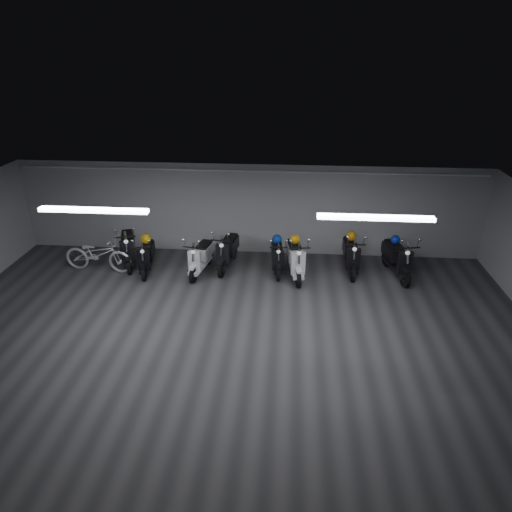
# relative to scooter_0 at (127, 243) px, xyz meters

# --- Properties ---
(floor) EXTENTS (14.00, 10.00, 0.01)m
(floor) POSITION_rel_scooter_0_xyz_m (3.47, -3.84, -0.71)
(floor) COLOR #313133
(floor) RESTS_ON ground
(ceiling) EXTENTS (14.00, 10.00, 0.01)m
(ceiling) POSITION_rel_scooter_0_xyz_m (3.47, -3.84, 2.10)
(ceiling) COLOR gray
(ceiling) RESTS_ON ground
(back_wall) EXTENTS (14.00, 0.01, 2.80)m
(back_wall) POSITION_rel_scooter_0_xyz_m (3.47, 1.16, 0.69)
(back_wall) COLOR #9C9C9F
(back_wall) RESTS_ON ground
(fluor_strip_left) EXTENTS (2.40, 0.18, 0.08)m
(fluor_strip_left) POSITION_rel_scooter_0_xyz_m (0.47, -2.84, 2.03)
(fluor_strip_left) COLOR white
(fluor_strip_left) RESTS_ON ceiling
(fluor_strip_right) EXTENTS (2.40, 0.18, 0.08)m
(fluor_strip_right) POSITION_rel_scooter_0_xyz_m (6.47, -2.84, 2.03)
(fluor_strip_right) COLOR white
(fluor_strip_right) RESTS_ON ceiling
(conduit) EXTENTS (13.60, 0.05, 0.05)m
(conduit) POSITION_rel_scooter_0_xyz_m (3.47, 1.08, 1.91)
(conduit) COLOR white
(conduit) RESTS_ON back_wall
(scooter_0) EXTENTS (1.18, 2.00, 1.41)m
(scooter_0) POSITION_rel_scooter_0_xyz_m (0.00, 0.00, 0.00)
(scooter_0) COLOR black
(scooter_0) RESTS_ON floor
(scooter_1) EXTENTS (0.78, 1.74, 1.25)m
(scooter_1) POSITION_rel_scooter_0_xyz_m (0.66, -0.41, -0.08)
(scooter_1) COLOR black
(scooter_1) RESTS_ON floor
(scooter_2) EXTENTS (0.90, 1.82, 1.30)m
(scooter_2) POSITION_rel_scooter_0_xyz_m (2.23, -0.39, -0.06)
(scooter_2) COLOR white
(scooter_2) RESTS_ON floor
(scooter_3) EXTENTS (0.89, 1.92, 1.38)m
(scooter_3) POSITION_rel_scooter_0_xyz_m (2.93, 0.01, -0.02)
(scooter_3) COLOR black
(scooter_3) RESTS_ON floor
(scooter_5) EXTENTS (0.70, 1.69, 1.23)m
(scooter_5) POSITION_rel_scooter_0_xyz_m (4.39, -0.12, -0.09)
(scooter_5) COLOR black
(scooter_5) RESTS_ON floor
(scooter_6) EXTENTS (0.89, 1.97, 1.42)m
(scooter_6) POSITION_rel_scooter_0_xyz_m (4.91, -0.38, 0.00)
(scooter_6) COLOR silver
(scooter_6) RESTS_ON floor
(scooter_7) EXTENTS (0.63, 1.84, 1.37)m
(scooter_7) POSITION_rel_scooter_0_xyz_m (6.48, 0.04, -0.02)
(scooter_7) COLOR black
(scooter_7) RESTS_ON floor
(scooter_8) EXTENTS (1.01, 2.00, 1.42)m
(scooter_8) POSITION_rel_scooter_0_xyz_m (7.73, -0.16, 0.01)
(scooter_8) COLOR black
(scooter_8) RESTS_ON floor
(bicycle) EXTENTS (2.03, 0.87, 1.28)m
(bicycle) POSITION_rel_scooter_0_xyz_m (-0.73, -0.46, -0.06)
(bicycle) COLOR white
(bicycle) RESTS_ON floor
(helmet_0) EXTENTS (0.26, 0.26, 0.26)m
(helmet_0) POSITION_rel_scooter_0_xyz_m (7.68, 0.10, 0.30)
(helmet_0) COLOR #0D2598
(helmet_0) RESTS_ON scooter_8
(helmet_1) EXTENTS (0.28, 0.28, 0.28)m
(helmet_1) POSITION_rel_scooter_0_xyz_m (4.37, 0.11, 0.20)
(helmet_1) COLOR navy
(helmet_1) RESTS_ON scooter_5
(helmet_2) EXTENTS (0.28, 0.28, 0.28)m
(helmet_2) POSITION_rel_scooter_0_xyz_m (4.87, -0.11, 0.31)
(helmet_2) COLOR #CA890B
(helmet_2) RESTS_ON scooter_6
(helmet_3) EXTENTS (0.29, 0.29, 0.29)m
(helmet_3) POSITION_rel_scooter_0_xyz_m (0.63, -0.18, 0.21)
(helmet_3) COLOR #BB890B
(helmet_3) RESTS_ON scooter_1
(helmet_4) EXTENTS (0.29, 0.29, 0.29)m
(helmet_4) POSITION_rel_scooter_0_xyz_m (6.48, 0.30, 0.29)
(helmet_4) COLOR orange
(helmet_4) RESTS_ON scooter_7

